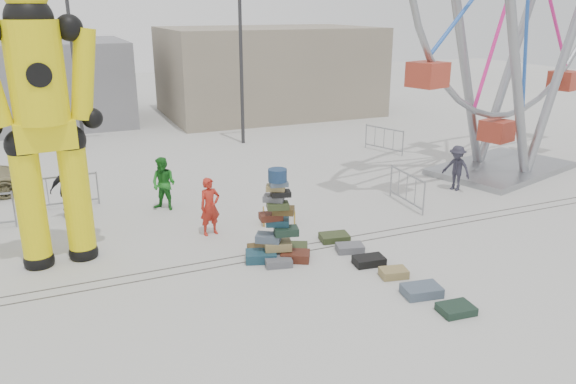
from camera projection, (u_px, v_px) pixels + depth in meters
name	position (u px, v px, depth m)	size (l,w,h in m)	color
ground	(297.00, 264.00, 14.05)	(90.00, 90.00, 0.00)	#9E9E99
track_line_near	(287.00, 255.00, 14.58)	(40.00, 0.04, 0.01)	#47443F
track_line_far	(281.00, 249.00, 14.93)	(40.00, 0.04, 0.01)	#47443F
building_right	(268.00, 71.00, 33.34)	(12.00, 8.00, 5.00)	gray
building_left	(31.00, 83.00, 30.34)	(10.00, 8.00, 4.40)	gray
lamp_post_right	(243.00, 45.00, 25.15)	(1.41, 0.25, 8.00)	#2D2D30
lamp_post_left	(75.00, 47.00, 24.29)	(1.41, 0.25, 8.00)	#2D2D30
suitcase_tower	(277.00, 233.00, 14.21)	(1.85, 1.52, 2.37)	#1B4152
crash_test_dummy	(42.00, 114.00, 13.02)	(2.84, 1.25, 7.14)	black
steamer_trunk	(279.00, 216.00, 16.62)	(0.94, 0.54, 0.44)	silver
row_case_0	(334.00, 237.00, 15.44)	(0.78, 0.54, 0.19)	#354120
row_case_1	(350.00, 248.00, 14.75)	(0.70, 0.47, 0.19)	slate
row_case_2	(369.00, 261.00, 13.99)	(0.76, 0.48, 0.21)	black
row_case_3	(394.00, 273.00, 13.36)	(0.63, 0.44, 0.20)	#97824C
row_case_4	(422.00, 291.00, 12.50)	(0.84, 0.57, 0.22)	#4C5C6D
row_case_5	(456.00, 309.00, 11.79)	(0.72, 0.55, 0.17)	#1B3125
barricade_dummy_c	(65.00, 192.00, 17.78)	(2.00, 0.10, 1.10)	gray
barricade_wheel_front	(407.00, 189.00, 18.05)	(2.00, 0.10, 1.10)	gray
barricade_wheel_back	(384.00, 140.00, 24.75)	(2.00, 0.10, 1.10)	gray
pedestrian_red	(210.00, 206.00, 15.65)	(0.60, 0.40, 1.66)	#A72317
pedestrian_green	(164.00, 184.00, 17.58)	(0.82, 0.64, 1.69)	#1B6F1F
pedestrian_black	(68.00, 190.00, 16.90)	(1.02, 0.43, 1.74)	black
pedestrian_grey	(457.00, 168.00, 19.49)	(1.03, 0.59, 1.59)	#252431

